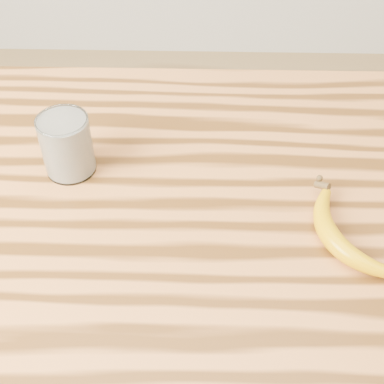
{
  "coord_description": "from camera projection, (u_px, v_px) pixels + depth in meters",
  "views": [
    {
      "loc": [
        0.07,
        -0.61,
        1.54
      ],
      "look_at": [
        0.06,
        -0.01,
        0.93
      ],
      "focal_mm": 50.0,
      "sensor_mm": 36.0,
      "label": 1
    }
  ],
  "objects": [
    {
      "name": "table",
      "position": [
        161.0,
        250.0,
        0.97
      ],
      "size": [
        1.2,
        0.8,
        0.9
      ],
      "color": "#B86D31",
      "rests_on": "ground"
    },
    {
      "name": "smoothie_glass",
      "position": [
        67.0,
        145.0,
        0.9
      ],
      "size": [
        0.09,
        0.09,
        0.11
      ],
      "color": "white",
      "rests_on": "table"
    },
    {
      "name": "banana",
      "position": [
        332.0,
        240.0,
        0.8
      ],
      "size": [
        0.2,
        0.28,
        0.03
      ],
      "primitive_type": null,
      "rotation": [
        0.0,
        0.0,
        0.42
      ],
      "color": "#D59600",
      "rests_on": "table"
    }
  ]
}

